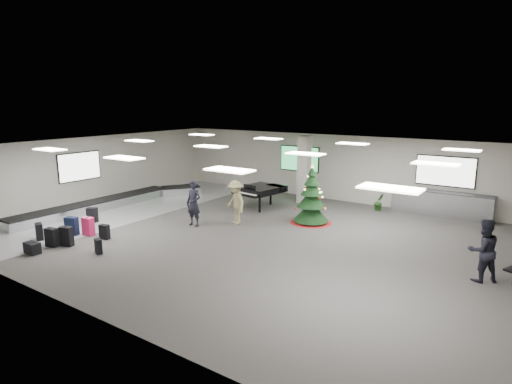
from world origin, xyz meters
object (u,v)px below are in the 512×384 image
Objects in this scene: service_counter at (441,204)px; grand_piano at (259,190)px; traveler_bench at (483,250)px; traveler_a at (194,203)px; traveler_b at (236,202)px; pink_suitcase at (88,226)px; christmas_tree at (311,203)px; baggage_carousel at (115,202)px; potted_plant_left at (379,202)px.

grand_piano reaches higher than service_counter.
service_counter is at bearing -108.57° from traveler_bench.
grand_piano is 3.91m from traveler_a.
traveler_b is 1.01× the size of traveler_bench.
pink_suitcase is 8.51m from christmas_tree.
traveler_b is at bearing -66.98° from grand_piano.
traveler_a is (-3.59, -2.98, 0.08)m from christmas_tree.
traveler_b is at bearing 46.31° from pink_suitcase.
traveler_bench is (6.44, -2.48, 0.05)m from christmas_tree.
pink_suitcase is 3.93m from traveler_a.
traveler_a is (5.16, -0.22, 0.69)m from baggage_carousel.
traveler_b reaches higher than grand_piano.
traveler_b reaches higher than potted_plant_left.
traveler_b reaches higher than service_counter.
grand_piano is (-7.20, -3.07, 0.28)m from service_counter.
grand_piano is at bearing 64.03° from pink_suitcase.
service_counter reaches higher than baggage_carousel.
baggage_carousel is at bearing -138.44° from grand_piano.
baggage_carousel is at bearing -149.19° from potted_plant_left.
service_counter is 14.20m from pink_suitcase.
baggage_carousel is 12.07× the size of potted_plant_left.
grand_piano is 5.37m from potted_plant_left.
christmas_tree is (-4.09, -3.97, 0.27)m from service_counter.
baggage_carousel is 14.02× the size of pink_suitcase.
grand_piano is at bearing -151.90° from potted_plant_left.
christmas_tree is 3.81m from potted_plant_left.
service_counter is 2.54m from potted_plant_left.
christmas_tree reaches higher than traveler_bench.
christmas_tree is at bearing -7.55° from grand_piano.
service_counter is 5.04× the size of potted_plant_left.
grand_piano is 1.27× the size of traveler_b.
baggage_carousel is 5.39× the size of traveler_a.
pink_suitcase is 7.55m from grand_piano.
traveler_a is at bearing -35.74° from traveler_bench.
grand_piano is (5.64, 3.66, 0.61)m from baggage_carousel.
grand_piano reaches higher than baggage_carousel.
baggage_carousel is 12.07m from potted_plant_left.
traveler_b is (6.34, 0.92, 0.66)m from baggage_carousel.
traveler_b is (-2.41, -1.84, 0.06)m from christmas_tree.
pink_suitcase is 0.29× the size of christmas_tree.
pink_suitcase is at bearing -105.67° from traveler_b.
christmas_tree is 3.03m from traveler_b.
potted_plant_left is (5.20, 6.40, -0.50)m from traveler_a.
traveler_a is (-7.68, -6.95, 0.35)m from service_counter.
traveler_a reaches higher than grand_piano.
christmas_tree is at bearing -135.82° from service_counter.
service_counter is at bearing 31.70° from grand_piano.
potted_plant_left reaches higher than baggage_carousel.
baggage_carousel is 14.50m from service_counter.
traveler_bench is at bearing 12.31° from pink_suitcase.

